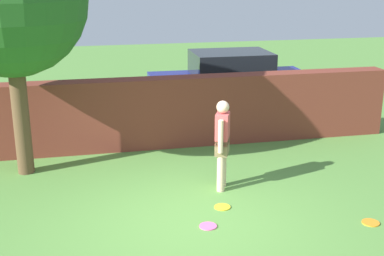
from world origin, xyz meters
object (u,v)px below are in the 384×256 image
(tree, at_px, (9,0))
(frisbee_yellow, at_px, (222,207))
(frisbee_orange, at_px, (371,223))
(frisbee_pink, at_px, (208,226))
(car, at_px, (230,84))
(person, at_px, (222,141))

(tree, xyz_separation_m, frisbee_yellow, (3.29, -2.31, -3.23))
(tree, relative_size, frisbee_orange, 17.18)
(frisbee_pink, bearing_deg, frisbee_orange, -9.73)
(frisbee_orange, bearing_deg, car, 93.64)
(tree, height_order, frisbee_pink, tree)
(tree, distance_m, car, 6.31)
(person, height_order, car, car)
(person, relative_size, frisbee_orange, 6.00)
(car, xyz_separation_m, frisbee_pink, (-2.09, -5.95, -0.85))
(car, height_order, frisbee_yellow, car)
(car, relative_size, frisbee_yellow, 15.61)
(frisbee_pink, xyz_separation_m, frisbee_yellow, (0.39, 0.59, 0.00))
(tree, distance_m, frisbee_pink, 5.22)
(person, relative_size, car, 0.38)
(car, xyz_separation_m, frisbee_orange, (0.41, -6.38, -0.85))
(person, xyz_separation_m, frisbee_pink, (-0.59, -1.35, -0.89))
(frisbee_orange, bearing_deg, person, 136.99)
(frisbee_yellow, bearing_deg, frisbee_orange, -25.94)
(tree, height_order, frisbee_orange, tree)
(car, bearing_deg, person, 72.39)
(frisbee_yellow, bearing_deg, frisbee_pink, -123.44)
(frisbee_pink, bearing_deg, tree, 134.98)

